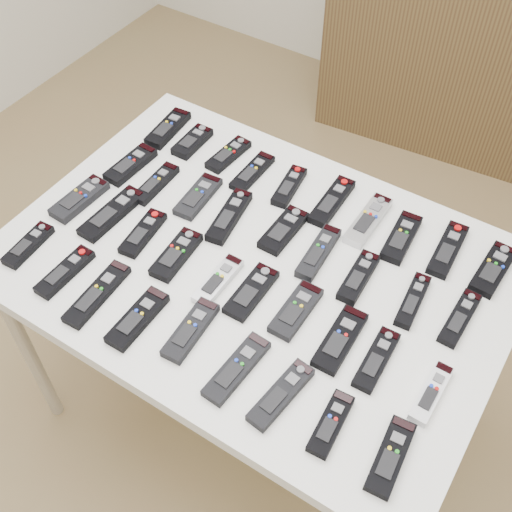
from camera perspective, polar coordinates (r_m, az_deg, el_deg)
The scene contains 40 objects.
ground at distance 2.25m, azimuth -0.09°, elevation -14.00°, with size 4.00×4.00×0.00m, color #92734A.
table at distance 1.66m, azimuth 0.00°, elevation -1.74°, with size 1.25×0.88×0.78m.
remote_0 at distance 1.99m, azimuth -7.83°, elevation 11.17°, with size 0.06×0.18×0.02m, color black.
remote_1 at distance 1.94m, azimuth -5.68°, elevation 10.08°, with size 0.06×0.14×0.02m, color black.
remote_2 at distance 1.89m, azimuth -2.47°, elevation 9.00°, with size 0.05×0.16×0.02m, color black.
remote_3 at distance 1.83m, azimuth -0.33°, elevation 7.46°, with size 0.05×0.17×0.02m, color black.
remote_4 at distance 1.79m, azimuth 2.96°, elevation 6.20°, with size 0.05×0.16×0.02m, color black.
remote_5 at distance 1.75m, azimuth 6.77°, elevation 4.84°, with size 0.05×0.19×0.02m, color black.
remote_6 at distance 1.72m, azimuth 9.93°, elevation 3.14°, with size 0.05×0.19×0.02m, color #B7B7BC.
remote_7 at distance 1.69m, azimuth 12.79°, elevation 1.61°, with size 0.06×0.17×0.02m, color black.
remote_8 at distance 1.70m, azimuth 16.68°, elevation 0.56°, with size 0.05×0.19×0.02m, color black.
remote_9 at distance 1.69m, azimuth 20.32°, elevation -1.11°, with size 0.06×0.17×0.02m, color black.
remote_10 at distance 1.88m, azimuth -11.08°, elevation 7.98°, with size 0.06×0.17×0.02m, color black.
remote_11 at distance 1.81m, azimuth -8.89°, elevation 6.38°, with size 0.05×0.16×0.02m, color black.
remote_12 at distance 1.76m, azimuth -5.17°, elevation 5.30°, with size 0.06×0.17×0.02m, color black.
remote_13 at distance 1.70m, azimuth -2.40°, elevation 3.56°, with size 0.05×0.19×0.02m, color black.
remote_14 at distance 1.67m, azimuth 2.46°, elevation 2.32°, with size 0.06×0.16×0.02m, color black.
remote_15 at distance 1.62m, azimuth 5.57°, elevation 0.31°, with size 0.05×0.18×0.02m, color black.
remote_16 at distance 1.59m, azimuth 9.09°, elevation -1.86°, with size 0.05×0.16×0.02m, color black.
remote_17 at distance 1.57m, azimuth 13.76°, elevation -3.87°, with size 0.04×0.16×0.02m, color black.
remote_18 at distance 1.57m, azimuth 17.67°, elevation -5.27°, with size 0.04×0.17×0.02m, color black.
remote_19 at distance 1.81m, azimuth -15.42°, elevation 4.93°, with size 0.06×0.17×0.02m, color black.
remote_20 at distance 1.75m, azimuth -12.69°, elevation 3.72°, with size 0.06×0.21×0.02m, color black.
remote_21 at distance 1.69m, azimuth -10.01°, elevation 2.03°, with size 0.05×0.16×0.02m, color black.
remote_22 at distance 1.62m, azimuth -7.10°, elevation 0.13°, with size 0.06×0.17×0.02m, color black.
remote_23 at distance 1.56m, azimuth -3.39°, elevation -2.19°, with size 0.05×0.16×0.02m, color #B7B7BC.
remote_24 at distance 1.54m, azimuth -0.42°, elevation -3.21°, with size 0.06×0.17×0.02m, color black.
remote_25 at distance 1.51m, azimuth 3.57°, elevation -4.84°, with size 0.06×0.16×0.02m, color black.
remote_26 at distance 1.48m, azimuth 7.48°, elevation -7.36°, with size 0.06×0.18×0.02m, color black.
remote_27 at distance 1.46m, azimuth 10.66°, elevation -9.03°, with size 0.05×0.17×0.02m, color black.
remote_28 at distance 1.44m, azimuth 15.31°, elevation -11.67°, with size 0.04×0.16×0.02m, color silver.
remote_29 at distance 1.73m, azimuth -19.59°, elevation 0.93°, with size 0.05×0.15×0.02m, color black.
remote_30 at distance 1.65m, azimuth -16.62°, elevation -1.36°, with size 0.05×0.17×0.02m, color black.
remote_31 at distance 1.58m, azimuth -13.93°, elevation -3.28°, with size 0.05×0.20×0.02m, color black.
remote_32 at distance 1.52m, azimuth -10.48°, elevation -5.47°, with size 0.06×0.18×0.02m, color black.
remote_33 at distance 1.48m, azimuth -5.83°, elevation -6.57°, with size 0.05×0.17×0.02m, color black.
remote_34 at distance 1.42m, azimuth -1.73°, elevation -9.95°, with size 0.05×0.19×0.02m, color black.
remote_35 at distance 1.39m, azimuth 2.23°, elevation -12.20°, with size 0.05×0.18×0.02m, color black.
remote_36 at distance 1.37m, azimuth 6.66°, elevation -14.58°, with size 0.05×0.15×0.02m, color black.
remote_37 at distance 1.36m, azimuth 11.88°, elevation -17.05°, with size 0.05×0.17×0.02m, color black.
Camera 1 is at (0.54, -0.84, 2.02)m, focal length 45.00 mm.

